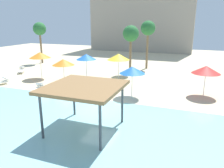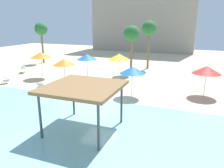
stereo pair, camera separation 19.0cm
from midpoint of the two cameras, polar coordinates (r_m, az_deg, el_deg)
ground_plane at (r=16.43m, az=-2.80°, el=-6.07°), size 80.00×80.00×0.00m
lagoon_water at (r=12.30m, az=-13.08°, el=-14.33°), size 44.00×13.50×0.04m
shade_pavilion at (r=12.35m, az=-7.05°, el=-1.13°), size 4.09×4.09×2.72m
beach_umbrella_blue_0 at (r=24.55m, az=-6.28°, el=6.99°), size 2.20×2.20×2.72m
beach_umbrella_blue_2 at (r=18.23m, az=5.60°, el=3.60°), size 2.11×2.11×2.59m
beach_umbrella_orange_3 at (r=22.73m, az=-12.09°, el=5.57°), size 2.22×2.22×2.53m
beach_umbrella_yellow_4 at (r=23.24m, az=2.08°, el=7.02°), size 2.35×2.35×2.92m
beach_umbrella_red_5 at (r=19.91m, az=23.51°, el=3.36°), size 2.33×2.33×2.61m
beach_umbrella_orange_6 at (r=25.66m, az=-17.69°, el=7.16°), size 2.29×2.29×2.92m
lounge_chair_0 at (r=20.95m, az=-18.17°, el=-1.06°), size 1.22×1.99×0.74m
lounge_chair_1 at (r=19.67m, az=-7.87°, el=-1.48°), size 1.47×1.94×0.74m
lounge_chair_2 at (r=24.93m, az=-26.58°, el=0.65°), size 1.41×1.96×0.74m
lounge_chair_3 at (r=29.88m, az=-21.91°, el=3.44°), size 1.56×1.91×0.74m
palm_tree_0 at (r=26.67m, az=5.33°, el=12.59°), size 1.90×1.90×5.75m
palm_tree_1 at (r=29.96m, az=9.76°, el=13.76°), size 1.90×1.90×6.29m
palm_tree_2 at (r=35.44m, az=-17.69°, el=13.22°), size 1.90×1.90×6.09m
hotel_block_0 at (r=51.65m, az=8.89°, el=19.03°), size 21.51×9.74×18.50m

